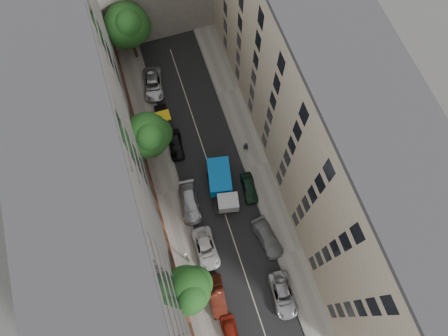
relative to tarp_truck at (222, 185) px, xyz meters
name	(u,v)px	position (x,y,z in m)	size (l,w,h in m)	color
ground	(213,179)	(-0.60, 1.52, -1.57)	(120.00, 120.00, 0.00)	#4C4C49
road_surface	(213,179)	(-0.60, 1.52, -1.56)	(8.00, 44.00, 0.02)	black
sidewalk_left	(169,192)	(-6.10, 1.52, -1.50)	(3.00, 44.00, 0.15)	gray
sidewalk_right	(257,166)	(4.90, 1.52, -1.50)	(3.00, 44.00, 0.15)	gray
building_left	(98,177)	(-11.60, 1.52, 8.43)	(8.00, 44.00, 20.00)	#53504D
building_right	(316,113)	(10.40, 1.52, 8.43)	(8.00, 44.00, 20.00)	#C6B09A
tarp_truck	(222,185)	(0.00, 0.00, 0.00)	(3.55, 6.57, 2.85)	black
car_left_0	(231,335)	(-3.99, -15.48, -0.89)	(1.60, 3.99, 1.36)	maroon
car_left_1	(217,296)	(-4.20, -11.44, -0.83)	(1.58, 4.52, 1.49)	#4C190F
car_left_2	(206,249)	(-3.87, -6.28, -0.88)	(2.28, 4.95, 1.38)	silver
car_left_3	(190,203)	(-4.12, -0.68, -0.82)	(2.11, 5.19, 1.51)	#B0AFB4
car_left_4	(176,145)	(-3.70, 6.92, -0.87)	(1.66, 4.12, 1.40)	black
car_left_5	(164,121)	(-4.20, 10.52, -0.82)	(1.59, 4.55, 1.50)	black
car_left_6	(153,84)	(-4.20, 16.12, -0.84)	(2.42, 5.25, 1.46)	#B4B5B9
car_right_0	(283,295)	(2.50, -13.48, -0.87)	(2.32, 5.03, 1.40)	#AEAEB3
car_right_1	(267,238)	(3.00, -7.28, -0.86)	(1.99, 4.89, 1.42)	slate
car_right_2	(249,188)	(3.00, -1.08, -0.91)	(1.57, 3.90, 1.33)	black
tree_near	(188,291)	(-6.73, -10.42, 3.83)	(5.05, 4.74, 7.92)	#382619
tree_mid	(149,136)	(-6.31, 6.42, 4.17)	(5.31, 5.04, 8.43)	#382619
tree_far	(128,27)	(-5.10, 21.42, 4.44)	(5.69, 5.47, 8.90)	#382619
lamp_post	(187,257)	(-6.03, -7.01, 2.08)	(0.36, 0.36, 5.58)	#195A25
pedestrian	(246,147)	(4.29, 3.93, -0.52)	(0.66, 0.43, 1.80)	black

